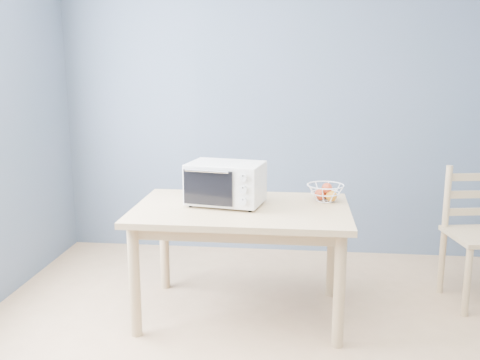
# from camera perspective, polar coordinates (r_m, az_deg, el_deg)

# --- Properties ---
(room) EXTENTS (4.01, 4.51, 2.61)m
(room) POSITION_cam_1_polar(r_m,az_deg,el_deg) (2.45, 4.24, 3.78)
(room) COLOR tan
(room) RESTS_ON ground
(dining_table) EXTENTS (1.40, 0.90, 0.75)m
(dining_table) POSITION_cam_1_polar(r_m,az_deg,el_deg) (3.52, 0.15, -4.48)
(dining_table) COLOR tan
(dining_table) RESTS_ON ground
(toaster_oven) EXTENTS (0.53, 0.41, 0.28)m
(toaster_oven) POSITION_cam_1_polar(r_m,az_deg,el_deg) (3.52, -1.84, -0.28)
(toaster_oven) COLOR silver
(toaster_oven) RESTS_ON dining_table
(fruit_basket) EXTENTS (0.30, 0.30, 0.13)m
(fruit_basket) POSITION_cam_1_polar(r_m,az_deg,el_deg) (3.67, 9.12, -1.27)
(fruit_basket) COLOR white
(fruit_basket) RESTS_ON dining_table
(dining_chair) EXTENTS (0.52, 0.52, 0.96)m
(dining_chair) POSITION_cam_1_polar(r_m,az_deg,el_deg) (4.14, 24.24, -5.57)
(dining_chair) COLOR tan
(dining_chair) RESTS_ON ground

